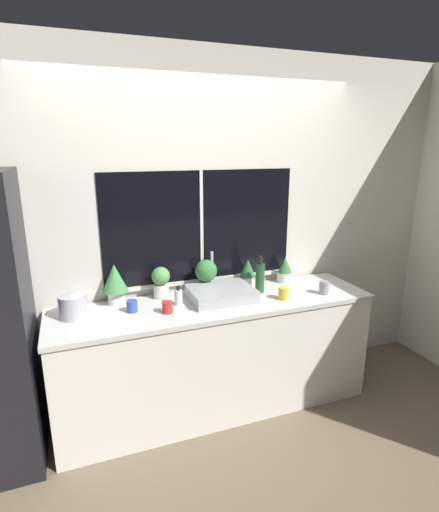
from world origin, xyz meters
TOP-DOWN VIEW (x-y plane):
  - ground_plane at (0.00, 0.00)m, footprint 14.00×14.00m
  - wall_back at (0.00, 0.66)m, footprint 8.00×0.09m
  - wall_right at (2.19, 1.50)m, footprint 0.06×7.00m
  - counter at (0.00, 0.29)m, footprint 2.39×0.61m
  - sink at (0.06, 0.33)m, footprint 0.47×0.41m
  - potted_plant_far_left at (-0.69, 0.52)m, footprint 0.18×0.18m
  - potted_plant_left at (-0.36, 0.52)m, footprint 0.14×0.14m
  - potted_plant_center at (-0.00, 0.52)m, footprint 0.17×0.17m
  - potted_plant_right at (0.36, 0.52)m, footprint 0.13×0.13m
  - potted_plant_far_right at (0.70, 0.52)m, footprint 0.13×0.13m
  - soap_bottle at (-0.27, 0.34)m, footprint 0.06×0.06m
  - bottle_tall at (0.39, 0.37)m, footprint 0.07×0.07m
  - mug_red at (-0.38, 0.23)m, footprint 0.07×0.07m
  - mug_blue at (-0.61, 0.33)m, footprint 0.07×0.07m
  - mug_grey at (0.84, 0.16)m, footprint 0.07×0.07m
  - mug_yellow at (0.49, 0.17)m, footprint 0.08×0.08m
  - kettle at (-0.99, 0.38)m, footprint 0.19×0.19m

SIDE VIEW (x-z plane):
  - ground_plane at x=0.00m, z-range 0.00..0.00m
  - counter at x=0.00m, z-range 0.00..0.88m
  - mug_red at x=-0.38m, z-range 0.88..0.97m
  - mug_blue at x=-0.61m, z-range 0.88..0.97m
  - sink at x=0.06m, z-range 0.77..1.09m
  - mug_yellow at x=0.49m, z-range 0.88..0.98m
  - mug_grey at x=0.84m, z-range 0.88..0.99m
  - soap_bottle at x=-0.27m, z-range 0.87..1.02m
  - kettle at x=-0.99m, z-range 0.88..1.06m
  - potted_plant_far_right at x=0.70m, z-range 0.88..1.10m
  - potted_plant_right at x=0.36m, z-range 0.89..1.12m
  - bottle_tall at x=0.39m, z-range 0.86..1.15m
  - potted_plant_left at x=-0.36m, z-range 0.90..1.14m
  - potted_plant_center at x=0.00m, z-range 0.91..1.17m
  - potted_plant_far_left at x=-0.69m, z-range 0.91..1.21m
  - wall_back at x=0.00m, z-range 0.00..2.70m
  - wall_right at x=2.19m, z-range 0.00..2.70m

